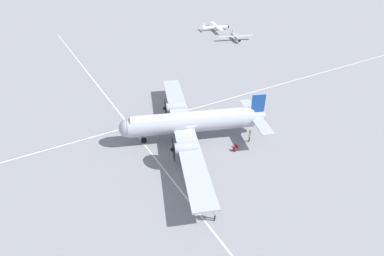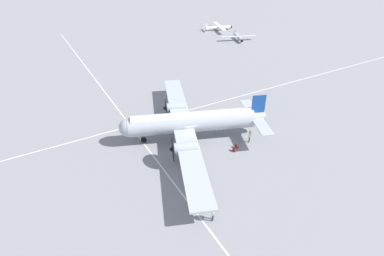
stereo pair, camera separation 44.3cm
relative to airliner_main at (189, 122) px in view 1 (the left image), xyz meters
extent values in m
plane|color=gray|center=(0.13, 0.34, -2.36)|extent=(300.00, 300.00, 0.00)
cube|color=silver|center=(0.13, -5.31, -2.36)|extent=(120.00, 0.16, 0.01)
cube|color=silver|center=(-6.44, 0.34, -2.36)|extent=(0.16, 120.00, 0.01)
cylinder|color=#ADB2BC|center=(0.13, 0.34, -0.11)|extent=(7.59, 15.01, 2.30)
cylinder|color=silver|center=(0.13, 0.34, 0.52)|extent=(6.68, 14.07, 1.61)
sphere|color=#ADB2BC|center=(-2.59, -6.75, -0.11)|extent=(2.19, 2.19, 2.19)
cylinder|color=#ADB2BC|center=(2.85, 7.43, 0.00)|extent=(2.24, 3.22, 1.27)
cube|color=#194799|center=(3.05, 7.95, 1.61)|extent=(0.73, 1.61, 2.65)
cube|color=#ADB2BC|center=(2.98, 7.78, 0.12)|extent=(8.78, 4.55, 0.10)
cube|color=#ADB2BC|center=(-0.27, -0.70, -0.40)|extent=(26.63, 12.14, 0.20)
cylinder|color=#ADB2BC|center=(4.02, -2.62, -0.38)|extent=(2.11, 2.87, 1.27)
cylinder|color=black|center=(3.51, -3.95, -0.38)|extent=(2.50, 0.99, 2.66)
sphere|color=black|center=(3.46, -4.07, -0.38)|extent=(0.44, 0.44, 0.44)
cylinder|color=#ADB2BC|center=(-4.74, 0.74, -0.38)|extent=(2.11, 2.87, 1.27)
cylinder|color=black|center=(-5.25, -0.59, -0.38)|extent=(2.50, 0.99, 2.66)
sphere|color=black|center=(-5.30, -0.71, -0.38)|extent=(0.44, 0.44, 0.44)
cylinder|color=#4C4C51|center=(4.11, -2.38, -1.35)|extent=(0.18, 0.18, 0.93)
cylinder|color=black|center=(4.11, -2.38, -1.81)|extent=(0.67, 1.13, 1.10)
cylinder|color=#4C4C51|center=(-4.65, 0.98, -1.35)|extent=(0.18, 0.18, 0.93)
cylinder|color=black|center=(-4.65, 0.98, -1.81)|extent=(0.67, 1.13, 1.10)
cylinder|color=#4C4C51|center=(-1.99, -5.19, -1.58)|extent=(0.14, 0.14, 0.87)
cylinder|color=black|center=(-1.99, -5.19, -2.01)|extent=(0.42, 0.72, 0.70)
cylinder|color=navy|center=(12.14, -4.38, -1.96)|extent=(0.12, 0.12, 0.81)
cylinder|color=navy|center=(12.30, -4.55, -1.96)|extent=(0.12, 0.12, 0.81)
cube|color=beige|center=(12.22, -4.46, -1.25)|extent=(0.40, 0.41, 0.60)
sphere|color=tan|center=(12.22, -4.46, -0.82)|extent=(0.27, 0.27, 0.27)
cylinder|color=beige|center=(12.06, -4.29, -1.29)|extent=(0.09, 0.09, 0.57)
cylinder|color=beige|center=(12.39, -4.64, -1.29)|extent=(0.09, 0.09, 0.57)
cube|color=black|center=(12.30, -4.40, -1.18)|extent=(0.04, 0.04, 0.39)
cylinder|color=#473D2D|center=(4.25, 6.08, -1.97)|extent=(0.11, 0.11, 0.78)
cylinder|color=#473D2D|center=(4.36, 5.88, -1.97)|extent=(0.11, 0.11, 0.78)
cube|color=white|center=(4.30, 5.98, -1.29)|extent=(0.35, 0.41, 0.58)
sphere|color=tan|center=(4.30, 5.98, -0.87)|extent=(0.26, 0.26, 0.26)
cylinder|color=white|center=(4.18, 6.18, -1.32)|extent=(0.09, 0.09, 0.55)
cylinder|color=white|center=(4.43, 5.78, -1.32)|extent=(0.09, 0.09, 0.55)
cube|color=maroon|center=(4.39, 6.03, -1.22)|extent=(0.03, 0.05, 0.37)
cube|color=maroon|center=(4.53, 3.90, -2.13)|extent=(0.48, 0.13, 0.47)
cube|color=#551515|center=(4.53, 3.90, -1.87)|extent=(0.17, 0.09, 0.02)
cube|color=maroon|center=(4.93, 3.27, -2.14)|extent=(0.47, 0.16, 0.45)
cube|color=#551515|center=(4.93, 3.27, -1.88)|extent=(0.17, 0.12, 0.02)
cylinder|color=#B7BCC6|center=(-32.09, 31.92, -1.66)|extent=(5.76, 2.64, 0.72)
sphere|color=black|center=(-29.21, 30.89, -1.66)|extent=(0.64, 0.64, 0.64)
cube|color=#B7BCC6|center=(-31.78, 31.81, -1.33)|extent=(3.81, 8.58, 0.08)
cube|color=#B7BCC6|center=(-34.79, 32.88, -1.08)|extent=(0.51, 0.23, 0.93)
cube|color=#B7BCC6|center=(-34.79, 32.88, -1.55)|extent=(1.39, 2.85, 0.04)
cylinder|color=black|center=(-30.13, 31.22, -2.22)|extent=(0.29, 0.17, 0.28)
cylinder|color=#4C4C51|center=(-30.13, 31.22, -2.12)|extent=(0.06, 0.06, 0.21)
cylinder|color=black|center=(-32.18, 32.64, -2.22)|extent=(0.29, 0.17, 0.28)
cylinder|color=#4C4C51|center=(-32.18, 32.64, -2.12)|extent=(0.06, 0.06, 0.21)
cylinder|color=black|center=(-32.61, 31.41, -2.22)|extent=(0.29, 0.17, 0.28)
cylinder|color=#4C4C51|center=(-32.61, 31.41, -2.12)|extent=(0.06, 0.06, 0.21)
cylinder|color=white|center=(-42.53, 32.96, -1.59)|extent=(2.95, 6.78, 0.84)
sphere|color=black|center=(-41.41, 36.37, -1.59)|extent=(0.75, 0.75, 0.75)
cube|color=white|center=(-42.41, 33.33, -1.22)|extent=(10.11, 4.24, 0.08)
cube|color=white|center=(-43.59, 29.78, -0.92)|extent=(0.25, 0.60, 1.09)
cube|color=white|center=(-43.59, 29.78, -1.47)|extent=(3.35, 1.56, 0.04)
cylinder|color=black|center=(-41.77, 35.28, -2.22)|extent=(0.16, 0.29, 0.28)
cylinder|color=#4C4C51|center=(-41.77, 35.28, -2.12)|extent=(0.06, 0.06, 0.21)
cylinder|color=black|center=(-43.38, 32.84, -2.22)|extent=(0.16, 0.29, 0.28)
cylinder|color=#4C4C51|center=(-43.38, 32.84, -2.12)|extent=(0.06, 0.06, 0.21)
cylinder|color=black|center=(-41.93, 32.36, -2.22)|extent=(0.16, 0.29, 0.28)
cylinder|color=#4C4C51|center=(-41.93, 32.36, -2.12)|extent=(0.06, 0.06, 0.21)
camera|label=1|loc=(26.77, -15.37, 18.43)|focal=28.00mm
camera|label=2|loc=(26.99, -14.99, 18.43)|focal=28.00mm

